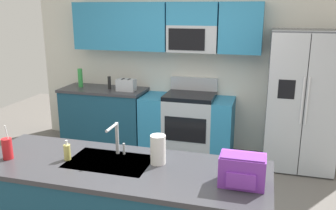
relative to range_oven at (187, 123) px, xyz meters
name	(u,v)px	position (x,y,z in m)	size (l,w,h in m)	color
kitchen_wall_unit	(187,52)	(-0.09, 0.28, 1.03)	(5.20, 0.43, 2.60)	silver
back_counter	(105,116)	(-1.35, 0.00, 0.01)	(1.32, 0.63, 0.90)	navy
range_oven	(187,123)	(0.00, 0.00, 0.00)	(1.36, 0.61, 1.10)	#B7BABF
refrigerator	(302,101)	(1.57, -0.07, 0.48)	(0.90, 0.76, 1.85)	#4C4F54
toaster	(126,85)	(-0.94, -0.05, 0.55)	(0.28, 0.16, 0.18)	#B7BABF
pepper_mill	(109,83)	(-1.24, 0.00, 0.56)	(0.05, 0.05, 0.20)	black
bottle_green	(80,78)	(-1.75, 0.02, 0.60)	(0.07, 0.07, 0.29)	green
sink_faucet	(116,136)	(-0.09, -2.35, 0.62)	(0.09, 0.21, 0.28)	#B7BABF
drink_cup_red	(7,149)	(-0.93, -2.68, 0.55)	(0.08, 0.08, 0.30)	red
soap_dispenser	(67,152)	(-0.45, -2.56, 0.53)	(0.06, 0.06, 0.17)	#D8CC66
paper_towel_roll	(158,150)	(0.30, -2.43, 0.58)	(0.12, 0.12, 0.24)	white
backpack	(242,170)	(0.98, -2.61, 0.57)	(0.32, 0.22, 0.23)	purple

